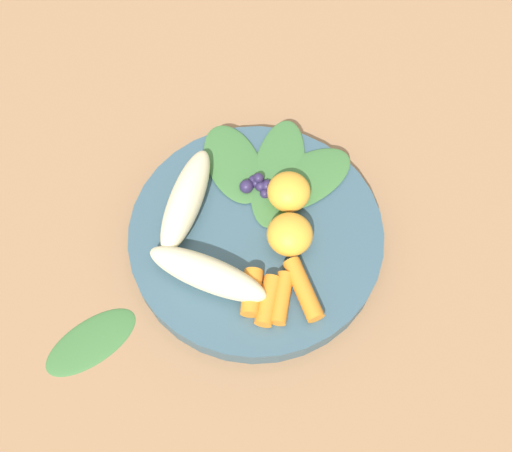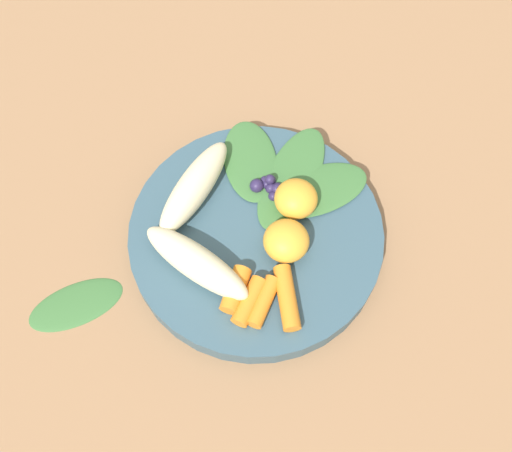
{
  "view_description": "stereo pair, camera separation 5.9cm",
  "coord_description": "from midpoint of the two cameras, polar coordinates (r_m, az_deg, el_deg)",
  "views": [
    {
      "loc": [
        -0.26,
        -0.06,
        0.56
      ],
      "look_at": [
        0.0,
        0.0,
        0.04
      ],
      "focal_mm": 41.0,
      "sensor_mm": 36.0,
      "label": 1
    },
    {
      "loc": [
        -0.24,
        -0.12,
        0.56
      ],
      "look_at": [
        0.0,
        0.0,
        0.04
      ],
      "focal_mm": 41.0,
      "sensor_mm": 36.0,
      "label": 2
    }
  ],
  "objects": [
    {
      "name": "banana_peeled_left",
      "position": [
        0.57,
        -7.76,
        -4.94
      ],
      "size": [
        0.05,
        0.13,
        0.03
      ],
      "primitive_type": "ellipsoid",
      "rotation": [
        0.0,
        0.0,
        4.54
      ],
      "color": "beige",
      "rests_on": "bowl"
    },
    {
      "name": "kale_leaf_stray",
      "position": [
        0.61,
        -18.55,
        -10.9
      ],
      "size": [
        0.1,
        0.1,
        0.01
      ],
      "primitive_type": "ellipsoid",
      "rotation": [
        0.0,
        0.0,
        2.44
      ],
      "color": "#3D7038",
      "rests_on": "ground_plane"
    },
    {
      "name": "kale_leaf_rear",
      "position": [
        0.64,
        -4.86,
        5.88
      ],
      "size": [
        0.12,
        0.11,
        0.0
      ],
      "primitive_type": "ellipsoid",
      "rotation": [
        0.0,
        0.0,
        6.88
      ],
      "color": "#3D7038",
      "rests_on": "bowl"
    },
    {
      "name": "carrot_mid_left",
      "position": [
        0.56,
        -1.85,
        -7.62
      ],
      "size": [
        0.05,
        0.02,
        0.02
      ],
      "primitive_type": "cylinder",
      "rotation": [
        0.0,
        1.57,
        3.16
      ],
      "color": "orange",
      "rests_on": "bowl"
    },
    {
      "name": "kale_leaf_left",
      "position": [
        0.62,
        2.15,
        4.3
      ],
      "size": [
        0.12,
        0.12,
        0.0
      ],
      "primitive_type": "ellipsoid",
      "rotation": [
        0.0,
        0.0,
        5.55
      ],
      "color": "#3D7038",
      "rests_on": "bowl"
    },
    {
      "name": "bowl",
      "position": [
        0.61,
        -2.75,
        -1.24
      ],
      "size": [
        0.26,
        0.26,
        0.03
      ],
      "primitive_type": "cylinder",
      "color": "#385666",
      "rests_on": "ground_plane"
    },
    {
      "name": "carrot_front",
      "position": [
        0.56,
        -3.42,
        -6.79
      ],
      "size": [
        0.05,
        0.02,
        0.02
      ],
      "primitive_type": "cylinder",
      "rotation": [
        0.0,
        1.57,
        3.28
      ],
      "color": "orange",
      "rests_on": "bowl"
    },
    {
      "name": "orange_segment_far",
      "position": [
        0.58,
        0.41,
        -1.11
      ],
      "size": [
        0.05,
        0.05,
        0.03
      ],
      "primitive_type": "ellipsoid",
      "color": "#F4A833",
      "rests_on": "bowl"
    },
    {
      "name": "orange_segment_near",
      "position": [
        0.6,
        0.42,
        3.1
      ],
      "size": [
        0.04,
        0.04,
        0.03
      ],
      "primitive_type": "ellipsoid",
      "color": "#F4A833",
      "rests_on": "bowl"
    },
    {
      "name": "ground_plane",
      "position": [
        0.62,
        -2.7,
        -1.75
      ],
      "size": [
        2.4,
        2.4,
        0.0
      ],
      "primitive_type": "plane",
      "color": "#99704C"
    },
    {
      "name": "kale_leaf_right",
      "position": [
        0.63,
        -0.51,
        5.08
      ],
      "size": [
        0.14,
        0.06,
        0.0
      ],
      "primitive_type": "ellipsoid",
      "rotation": [
        0.0,
        0.0,
        6.32
      ],
      "color": "#3D7038",
      "rests_on": "bowl"
    },
    {
      "name": "blueberry_pile",
      "position": [
        0.62,
        -2.44,
        3.81
      ],
      "size": [
        0.03,
        0.04,
        0.02
      ],
      "color": "#2D234C",
      "rests_on": "bowl"
    },
    {
      "name": "carrot_rear",
      "position": [
        0.56,
        1.67,
        -6.51
      ],
      "size": [
        0.06,
        0.05,
        0.02
      ],
      "primitive_type": "cylinder",
      "rotation": [
        0.0,
        1.57,
        3.73
      ],
      "color": "orange",
      "rests_on": "bowl"
    },
    {
      "name": "carrot_mid_right",
      "position": [
        0.56,
        -0.5,
        -7.37
      ],
      "size": [
        0.05,
        0.02,
        0.02
      ],
      "primitive_type": "cylinder",
      "rotation": [
        0.0,
        1.57,
        3.2
      ],
      "color": "orange",
      "rests_on": "bowl"
    },
    {
      "name": "banana_peeled_right",
      "position": [
        0.6,
        -9.63,
        2.3
      ],
      "size": [
        0.12,
        0.04,
        0.03
      ],
      "primitive_type": "ellipsoid",
      "rotation": [
        0.0,
        0.0,
        3.09
      ],
      "color": "beige",
      "rests_on": "bowl"
    }
  ]
}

